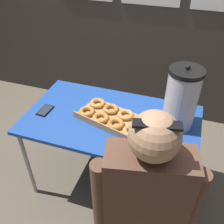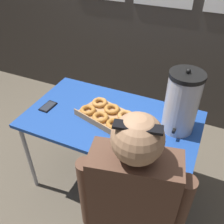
{
  "view_description": "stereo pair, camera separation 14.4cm",
  "coord_description": "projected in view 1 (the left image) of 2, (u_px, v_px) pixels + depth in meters",
  "views": [
    {
      "loc": [
        0.46,
        -1.35,
        1.89
      ],
      "look_at": [
        0.01,
        0.0,
        0.79
      ],
      "focal_mm": 40.0,
      "sensor_mm": 36.0,
      "label": 1
    },
    {
      "loc": [
        0.59,
        -1.3,
        1.89
      ],
      "look_at": [
        0.01,
        0.0,
        0.79
      ],
      "focal_mm": 40.0,
      "sensor_mm": 36.0,
      "label": 2
    }
  ],
  "objects": [
    {
      "name": "coffee_urn",
      "position": [
        181.0,
        98.0,
        1.66
      ],
      "size": [
        0.22,
        0.25,
        0.46
      ],
      "color": "silver",
      "rests_on": "folding_table"
    },
    {
      "name": "ground_plane",
      "position": [
        111.0,
        180.0,
        2.29
      ],
      "size": [
        12.0,
        12.0,
        0.0
      ],
      "primitive_type": "plane",
      "color": "brown"
    },
    {
      "name": "folding_table",
      "position": [
        111.0,
        123.0,
        1.87
      ],
      "size": [
        1.28,
        0.74,
        0.73
      ],
      "color": "#1E479E",
      "rests_on": "ground"
    },
    {
      "name": "cell_phone",
      "position": [
        45.0,
        110.0,
        1.91
      ],
      "size": [
        0.09,
        0.14,
        0.01
      ],
      "rotation": [
        0.0,
        0.0,
        -0.05
      ],
      "color": "black",
      "rests_on": "folding_table"
    },
    {
      "name": "person_seated",
      "position": [
        144.0,
        212.0,
        1.35
      ],
      "size": [
        0.55,
        0.29,
        1.31
      ],
      "rotation": [
        0.0,
        0.0,
        3.35
      ],
      "color": "#33332D",
      "rests_on": "ground"
    },
    {
      "name": "back_wall",
      "position": [
        151.0,
        0.0,
        2.42
      ],
      "size": [
        6.0,
        0.11,
        2.53
      ],
      "color": "#38332D",
      "rests_on": "ground"
    },
    {
      "name": "donut_box",
      "position": [
        113.0,
        117.0,
        1.81
      ],
      "size": [
        0.58,
        0.41,
        0.05
      ],
      "rotation": [
        0.0,
        0.0,
        -0.27
      ],
      "color": "tan",
      "rests_on": "folding_table"
    }
  ]
}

